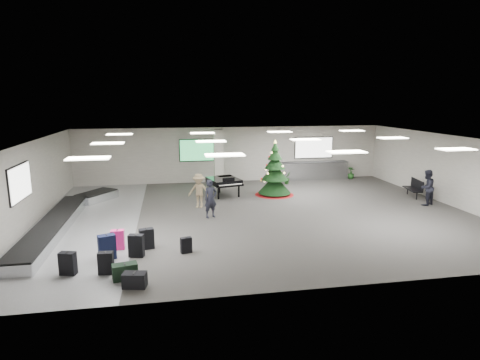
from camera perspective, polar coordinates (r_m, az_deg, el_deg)
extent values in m
plane|color=#34312F|center=(17.23, 2.64, -4.80)|extent=(18.00, 18.00, 0.00)
cube|color=#9D9790|center=(23.64, -1.08, 3.66)|extent=(18.00, 0.02, 3.20)
cube|color=#9D9790|center=(10.36, 11.35, -6.97)|extent=(18.00, 0.02, 3.20)
cube|color=#9D9790|center=(17.28, -27.84, -0.64)|extent=(0.02, 14.00, 3.20)
cube|color=#9D9790|center=(20.77, 27.69, 1.22)|extent=(0.02, 14.00, 3.20)
cube|color=silver|center=(16.62, 2.74, 5.85)|extent=(18.00, 14.00, 0.02)
cube|color=slate|center=(17.15, -20.94, -5.64)|extent=(4.00, 14.00, 0.01)
cube|color=#B3B1A4|center=(22.12, -3.07, 3.10)|extent=(0.50, 0.50, 3.20)
cube|color=green|center=(23.32, -5.93, 4.23)|extent=(2.20, 0.08, 1.30)
cube|color=white|center=(24.83, 10.44, 4.55)|extent=(2.40, 0.08, 1.30)
cube|color=white|center=(16.28, -28.81, -0.33)|extent=(0.08, 2.10, 1.30)
cube|color=white|center=(12.45, -20.77, 2.91)|extent=(1.20, 0.60, 0.04)
cube|color=white|center=(16.37, -18.28, 4.98)|extent=(1.20, 0.60, 0.04)
cube|color=white|center=(20.32, -16.75, 6.25)|extent=(1.20, 0.60, 0.04)
cube|color=white|center=(12.35, -2.20, 3.59)|extent=(1.20, 0.60, 0.04)
cube|color=white|center=(16.30, -4.17, 5.51)|extent=(1.20, 0.60, 0.04)
cube|color=white|center=(20.26, -5.37, 6.67)|extent=(1.20, 0.60, 0.04)
cube|color=white|center=(13.50, 14.91, 3.89)|extent=(1.20, 0.60, 0.04)
cube|color=white|center=(17.18, 9.29, 5.70)|extent=(1.20, 0.60, 0.04)
cube|color=white|center=(20.98, 5.66, 6.83)|extent=(1.20, 0.60, 0.04)
cube|color=white|center=(15.61, 28.37, 3.88)|extent=(1.20, 0.60, 0.04)
cube|color=white|center=(18.88, 20.87, 5.61)|extent=(1.20, 0.60, 0.04)
cube|color=white|center=(22.40, 15.63, 6.76)|extent=(1.20, 0.60, 0.04)
cube|color=silver|center=(16.40, -25.07, -6.08)|extent=(1.00, 8.00, 0.38)
cube|color=black|center=(16.34, -25.13, -5.37)|extent=(0.95, 7.90, 0.05)
cube|color=silver|center=(20.56, -19.72, -2.23)|extent=(1.97, 2.21, 0.38)
cube|color=black|center=(20.52, -19.76, -1.66)|extent=(1.87, 2.10, 0.05)
cube|color=silver|center=(24.75, 10.57, 1.30)|extent=(4.00, 0.60, 1.05)
cube|color=#2D2D2F|center=(24.66, 10.62, 2.53)|extent=(4.05, 0.65, 0.04)
cube|color=black|center=(12.06, -18.53, -11.13)|extent=(0.43, 0.25, 0.64)
cube|color=black|center=(11.94, -18.63, -9.67)|extent=(0.04, 0.14, 0.02)
cube|color=black|center=(13.02, -14.53, -9.03)|extent=(0.50, 0.35, 0.71)
cube|color=black|center=(12.90, -14.61, -7.50)|extent=(0.07, 0.15, 0.02)
cube|color=#ED1E78|center=(13.78, -16.99, -8.14)|extent=(0.42, 0.24, 0.65)
cube|color=black|center=(13.67, -17.07, -6.81)|extent=(0.03, 0.14, 0.02)
cube|color=black|center=(13.59, -13.14, -8.14)|extent=(0.50, 0.36, 0.68)
cube|color=black|center=(13.48, -13.21, -6.73)|extent=(0.07, 0.15, 0.02)
cube|color=black|center=(13.06, -18.39, -9.05)|extent=(0.57, 0.44, 0.77)
cube|color=black|center=(12.93, -18.50, -7.39)|extent=(0.09, 0.18, 0.02)
cube|color=black|center=(12.38, -23.29, -10.86)|extent=(0.49, 0.35, 0.66)
cube|color=black|center=(12.26, -23.41, -9.39)|extent=(0.07, 0.15, 0.02)
cube|color=black|center=(11.62, -16.04, -12.40)|extent=(0.72, 0.47, 0.44)
cube|color=black|center=(11.53, -16.11, -11.35)|extent=(0.08, 0.20, 0.02)
cube|color=black|center=(13.06, -7.67, -9.16)|extent=(0.39, 0.26, 0.51)
cube|color=black|center=(12.97, -7.70, -8.07)|extent=(0.05, 0.11, 0.02)
cube|color=black|center=(11.12, -14.75, -13.59)|extent=(0.66, 0.45, 0.40)
cube|color=black|center=(11.03, -14.80, -12.61)|extent=(0.07, 0.20, 0.02)
cone|color=maroon|center=(20.59, 4.91, -1.92)|extent=(1.99, 1.99, 0.13)
cylinder|color=#3F2819|center=(20.55, 4.92, -1.38)|extent=(0.13, 0.13, 0.52)
cone|color=black|center=(20.48, 4.93, -0.53)|extent=(1.67, 1.67, 0.94)
cone|color=black|center=(20.36, 4.97, 1.20)|extent=(1.36, 1.36, 0.84)
cone|color=black|center=(20.27, 4.99, 2.66)|extent=(1.05, 1.05, 0.73)
cone|color=black|center=(20.21, 5.01, 3.83)|extent=(0.73, 0.73, 0.63)
cone|color=black|center=(20.17, 5.03, 4.86)|extent=(0.42, 0.42, 0.47)
cone|color=#FFE566|center=(20.14, 5.04, 5.51)|extent=(0.17, 0.17, 0.19)
cube|color=black|center=(20.27, -2.32, -0.13)|extent=(1.76, 1.89, 0.26)
cube|color=black|center=(19.50, -1.36, -0.81)|extent=(1.35, 0.59, 0.09)
cube|color=white|center=(19.46, -1.33, -0.67)|extent=(1.18, 0.41, 0.02)
cube|color=black|center=(19.65, -1.63, 0.05)|extent=(0.63, 0.18, 0.20)
cylinder|color=black|center=(19.59, -3.09, -1.86)|extent=(0.09, 0.09, 0.62)
cylinder|color=black|center=(20.00, -0.17, -1.56)|extent=(0.09, 0.09, 0.62)
cylinder|color=black|center=(20.94, -2.96, -0.98)|extent=(0.09, 0.09, 0.62)
cube|color=black|center=(21.78, 23.31, -1.21)|extent=(0.73, 1.47, 0.06)
cylinder|color=black|center=(21.37, 24.09, -2.07)|extent=(0.06, 0.06, 0.37)
cylinder|color=black|center=(22.28, 22.49, -1.41)|extent=(0.06, 0.06, 0.37)
cube|color=black|center=(21.85, 23.84, -0.51)|extent=(0.31, 1.38, 0.47)
imported|color=black|center=(16.54, -4.21, -2.67)|extent=(0.68, 0.58, 1.58)
imported|color=#907B59|center=(18.08, -5.87, -1.53)|extent=(1.15, 0.93, 1.55)
imported|color=black|center=(20.28, 25.01, -0.98)|extent=(1.00, 0.91, 1.66)
imported|color=#133B1A|center=(23.17, 6.74, 0.32)|extent=(0.51, 0.47, 0.73)
imported|color=#133B1A|center=(25.47, 15.51, 1.00)|extent=(0.58, 0.58, 0.73)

